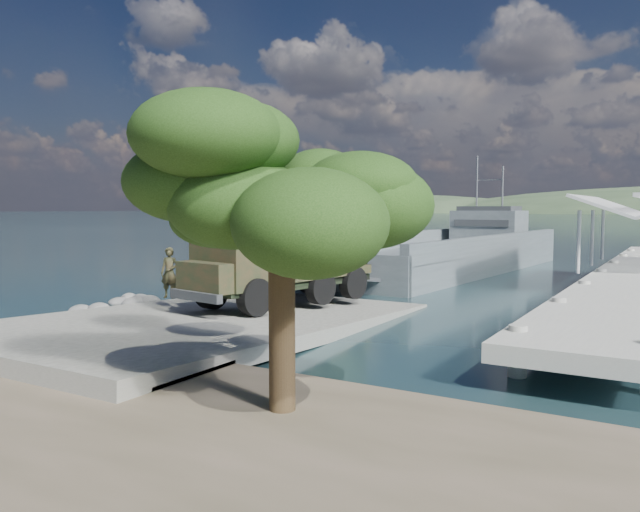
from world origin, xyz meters
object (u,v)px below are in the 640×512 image
at_px(pier, 640,262).
at_px(overhang_tree, 274,186).
at_px(soldier, 170,282).
at_px(landing_craft, 443,260).
at_px(military_truck, 290,254).

relative_size(pier, overhang_tree, 6.44).
relative_size(soldier, overhang_tree, 0.30).
xyz_separation_m(landing_craft, military_truck, (0.69, -20.86, 1.81)).
bearing_deg(landing_craft, military_truck, -84.07).
relative_size(pier, military_truck, 4.66).
xyz_separation_m(pier, landing_craft, (-12.93, 5.15, -0.81)).
distance_m(landing_craft, overhang_tree, 33.20).
distance_m(landing_craft, military_truck, 20.95).
bearing_deg(landing_craft, pier, -17.67).
height_order(landing_craft, military_truck, landing_craft).
relative_size(landing_craft, soldier, 15.95).
bearing_deg(soldier, pier, 32.98).
xyz_separation_m(pier, overhang_tree, (-5.25, -26.88, 3.37)).
height_order(military_truck, overhang_tree, overhang_tree).
distance_m(pier, soldier, 24.87).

